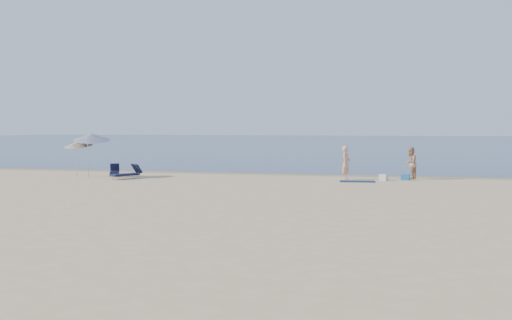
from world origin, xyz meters
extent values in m
plane|color=tan|center=(0.00, 0.00, 0.00)|extent=(160.00, 160.00, 0.00)
cube|color=#0B1E45|center=(0.00, 100.00, 0.00)|extent=(240.00, 160.00, 0.01)
cube|color=#847254|center=(0.00, 19.40, 0.00)|extent=(240.00, 1.60, 0.00)
imported|color=tan|center=(3.42, 16.77, 0.88)|extent=(0.56, 0.72, 1.77)
imported|color=tan|center=(6.72, 17.81, 0.84)|extent=(0.85, 0.97, 1.69)
cube|color=#0D1944|center=(4.16, 15.45, 0.01)|extent=(1.88, 1.21, 0.03)
cube|color=silver|center=(5.40, 16.44, 0.16)|extent=(0.47, 0.44, 0.33)
cube|color=#1D63A0|center=(6.49, 17.04, 0.16)|extent=(0.49, 0.38, 0.31)
cylinder|color=silver|center=(-10.38, 14.24, 1.11)|extent=(0.23, 0.45, 2.28)
cone|color=silver|center=(-10.38, 14.67, 2.22)|extent=(2.64, 2.66, 0.72)
sphere|color=silver|center=(-10.38, 14.67, 2.42)|extent=(0.07, 0.07, 0.07)
cylinder|color=silver|center=(-11.28, 14.46, 0.91)|extent=(0.08, 0.36, 1.90)
cone|color=#F0E3C6|center=(-11.28, 14.78, 1.85)|extent=(1.81, 1.83, 0.57)
sphere|color=silver|center=(-11.28, 14.78, 2.02)|extent=(0.06, 0.06, 0.06)
cube|color=#131636|center=(-9.47, 15.56, 0.20)|extent=(1.08, 1.47, 0.09)
cube|color=#131636|center=(-9.78, 16.18, 0.46)|extent=(0.61, 0.53, 0.45)
cylinder|color=#A5A5AD|center=(-9.29, 15.65, 0.10)|extent=(0.03, 0.03, 0.20)
cube|color=#121734|center=(-8.04, 13.96, 0.23)|extent=(1.25, 1.65, 0.10)
cube|color=#121734|center=(-7.67, 14.66, 0.52)|extent=(0.69, 0.61, 0.51)
cylinder|color=#A5A5AD|center=(-7.84, 13.86, 0.12)|extent=(0.03, 0.03, 0.23)
camera|label=1|loc=(7.59, -17.18, 2.80)|focal=45.00mm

